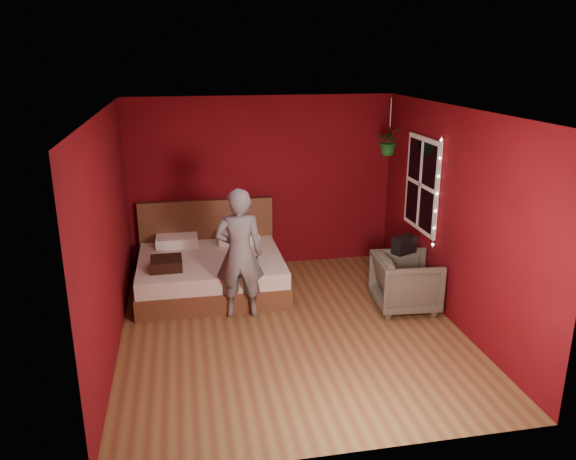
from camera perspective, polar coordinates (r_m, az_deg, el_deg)
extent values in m
plane|color=olive|center=(6.88, 0.28, -10.01)|extent=(4.50, 4.50, 0.00)
cube|color=maroon|center=(8.54, -2.64, 4.80)|extent=(4.00, 0.02, 2.60)
cube|color=maroon|center=(4.34, 6.12, -8.35)|extent=(4.00, 0.02, 2.60)
cube|color=maroon|center=(6.33, -17.86, -0.65)|extent=(0.02, 4.50, 2.60)
cube|color=maroon|center=(7.04, 16.57, 1.28)|extent=(0.02, 4.50, 2.60)
cube|color=silver|center=(6.13, 0.32, 12.16)|extent=(4.00, 4.50, 0.02)
cube|color=white|center=(7.76, 13.45, 4.53)|extent=(0.04, 0.97, 1.27)
cube|color=black|center=(7.75, 13.35, 4.53)|extent=(0.02, 0.85, 1.15)
cube|color=white|center=(7.75, 13.32, 4.53)|extent=(0.03, 0.05, 1.15)
cube|color=white|center=(7.75, 13.32, 4.53)|extent=(0.03, 0.85, 0.05)
cylinder|color=silver|center=(7.28, 14.89, 3.58)|extent=(0.01, 0.01, 1.45)
sphere|color=#FFF2CC|center=(7.47, 14.49, -1.45)|extent=(0.04, 0.04, 0.04)
sphere|color=#FFF2CC|center=(7.40, 14.62, 0.20)|extent=(0.04, 0.04, 0.04)
sphere|color=#FFF2CC|center=(7.34, 14.76, 1.88)|extent=(0.04, 0.04, 0.04)
sphere|color=#FFF2CC|center=(7.28, 14.89, 3.58)|extent=(0.04, 0.04, 0.04)
sphere|color=#FFF2CC|center=(7.23, 15.03, 5.31)|extent=(0.04, 0.04, 0.04)
sphere|color=#FFF2CC|center=(7.19, 15.18, 7.06)|extent=(0.04, 0.04, 0.04)
sphere|color=#FFF2CC|center=(7.15, 15.32, 8.83)|extent=(0.04, 0.04, 0.04)
cube|color=brown|center=(7.95, -7.79, -5.12)|extent=(1.99, 1.69, 0.28)
cube|color=silver|center=(7.86, -7.87, -3.45)|extent=(1.95, 1.66, 0.22)
cube|color=brown|center=(8.57, -8.22, -0.55)|extent=(1.99, 0.08, 1.09)
cube|color=white|center=(8.33, -11.22, -1.10)|extent=(0.60, 0.38, 0.14)
cube|color=white|center=(8.36, -5.08, -0.74)|extent=(0.60, 0.38, 0.14)
imported|color=slate|center=(6.93, -4.97, -2.41)|extent=(0.64, 0.45, 1.65)
imported|color=#565143|center=(7.42, 11.88, -5.22)|extent=(0.84, 0.82, 0.72)
cube|color=black|center=(7.36, 11.72, -1.49)|extent=(0.35, 0.27, 0.22)
cube|color=black|center=(7.47, -12.25, -3.36)|extent=(0.41, 0.41, 0.14)
cylinder|color=silver|center=(8.00, 10.40, 11.65)|extent=(0.01, 0.01, 0.40)
imported|color=#1B611F|center=(8.04, 10.24, 8.86)|extent=(0.43, 0.41, 0.38)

